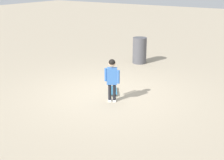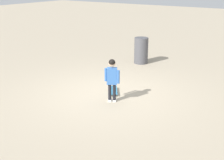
{
  "view_description": "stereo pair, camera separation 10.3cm",
  "coord_description": "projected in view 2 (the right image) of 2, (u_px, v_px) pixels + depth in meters",
  "views": [
    {
      "loc": [
        -4.27,
        6.22,
        2.86
      ],
      "look_at": [
        -0.4,
        0.39,
        0.55
      ],
      "focal_mm": 49.89,
      "sensor_mm": 36.0,
      "label": 1
    },
    {
      "loc": [
        -4.36,
        6.16,
        2.86
      ],
      "look_at": [
        -0.4,
        0.39,
        0.55
      ],
      "focal_mm": 49.89,
      "sensor_mm": 36.0,
      "label": 2
    }
  ],
  "objects": [
    {
      "name": "skateboard",
      "position": [
        113.0,
        90.0,
        8.11
      ],
      "size": [
        0.53,
        0.64,
        0.07
      ],
      "color": "teal",
      "rests_on": "ground"
    },
    {
      "name": "ground_plane",
      "position": [
        108.0,
        93.0,
        8.07
      ],
      "size": [
        50.0,
        50.0,
        0.0
      ],
      "primitive_type": "plane",
      "color": "tan"
    },
    {
      "name": "child_person",
      "position": [
        112.0,
        76.0,
        7.34
      ],
      "size": [
        0.41,
        0.26,
        1.06
      ],
      "color": "black",
      "rests_on": "ground"
    },
    {
      "name": "trash_bin",
      "position": [
        141.0,
        50.0,
        10.79
      ],
      "size": [
        0.48,
        0.48,
        0.9
      ],
      "primitive_type": "cylinder",
      "color": "#4C4C51",
      "rests_on": "ground"
    }
  ]
}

